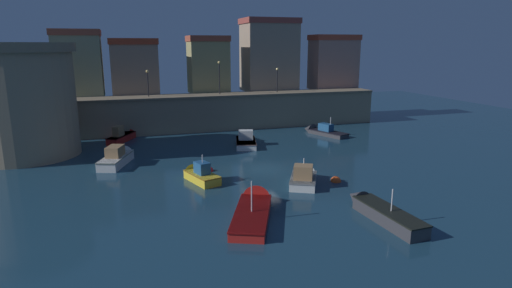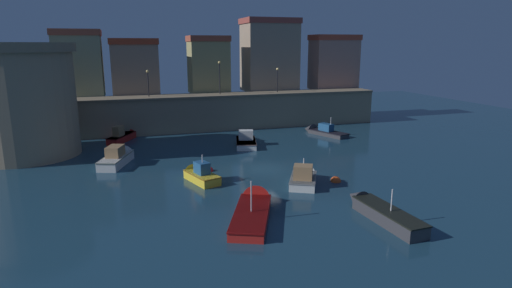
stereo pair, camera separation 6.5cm
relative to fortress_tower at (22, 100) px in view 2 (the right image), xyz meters
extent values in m
plane|color=#19384C|center=(19.21, -10.63, -5.12)|extent=(96.23, 96.23, 0.00)
cube|color=gray|center=(19.21, 7.11, -3.13)|extent=(40.13, 3.40, 3.97)
cube|color=#73644F|center=(19.21, 7.11, -1.02)|extent=(40.13, 3.70, 0.24)
cube|color=gray|center=(4.04, 10.91, 2.33)|extent=(5.08, 4.19, 6.95)
cube|color=#964B37|center=(4.04, 10.91, 6.15)|extent=(5.28, 4.36, 0.70)
cube|color=gray|center=(10.19, 11.74, 1.85)|extent=(5.34, 5.85, 5.98)
cube|color=#A53B24|center=(10.19, 11.74, 5.19)|extent=(5.56, 6.09, 0.70)
cube|color=#978D5C|center=(19.07, 10.91, 2.02)|extent=(4.74, 4.20, 6.34)
cube|color=#9A4531|center=(19.07, 10.91, 5.54)|extent=(4.93, 4.36, 0.70)
cube|color=gray|center=(27.29, 11.34, 3.14)|extent=(6.70, 5.05, 8.58)
cube|color=brown|center=(27.29, 11.34, 7.78)|extent=(6.97, 5.25, 0.70)
cube|color=tan|center=(36.29, 10.55, 2.14)|extent=(6.12, 3.47, 6.56)
cube|color=#B1442E|center=(36.29, 10.55, 5.76)|extent=(6.37, 3.61, 0.70)
cylinder|color=gray|center=(0.00, 0.00, -0.46)|extent=(9.13, 9.13, 9.31)
cylinder|color=#776852|center=(0.00, 0.00, 4.59)|extent=(9.86, 9.86, 0.80)
cylinder|color=black|center=(11.42, 7.11, 0.43)|extent=(0.12, 0.12, 2.67)
sphere|color=#F9D172|center=(11.42, 7.11, 1.91)|extent=(0.32, 0.32, 0.32)
cylinder|color=black|center=(19.64, 7.11, 0.87)|extent=(0.12, 0.12, 3.54)
sphere|color=#F9D172|center=(19.64, 7.11, 2.79)|extent=(0.32, 0.32, 0.32)
cylinder|color=black|center=(26.89, 7.11, 0.42)|extent=(0.12, 0.12, 2.66)
sphere|color=#F9D172|center=(26.89, 7.11, 1.90)|extent=(0.32, 0.32, 0.32)
cube|color=red|center=(8.20, 3.50, -4.76)|extent=(3.03, 4.34, 0.70)
cone|color=red|center=(9.46, 5.89, -4.76)|extent=(1.53, 1.58, 1.10)
cube|color=#410C09|center=(8.20, 3.50, -4.45)|extent=(3.09, 4.43, 0.08)
cube|color=olive|center=(7.93, 3.00, -3.89)|extent=(1.23, 1.43, 1.04)
cube|color=#99B7C6|center=(8.22, 3.54, -3.84)|extent=(0.63, 0.37, 0.62)
cube|color=silver|center=(7.74, -5.71, -4.73)|extent=(3.03, 4.83, 0.78)
cone|color=silver|center=(8.70, -3.01, -4.73)|extent=(1.85, 1.71, 1.51)
cube|color=#626B5C|center=(7.74, -5.71, -4.38)|extent=(3.09, 4.92, 0.08)
cube|color=olive|center=(7.73, -5.76, -3.90)|extent=(1.64, 2.01, 0.87)
cube|color=white|center=(20.10, -2.41, -4.81)|extent=(2.89, 4.63, 0.61)
cone|color=white|center=(20.76, 0.21, -4.81)|extent=(2.04, 1.61, 1.80)
cube|color=#795850|center=(20.10, -2.41, -4.54)|extent=(2.95, 4.72, 0.08)
cube|color=silver|center=(20.17, -2.13, -4.03)|extent=(1.63, 1.30, 0.95)
cube|color=#99B7C6|center=(20.29, -1.66, -3.98)|extent=(1.27, 0.37, 0.57)
cube|color=gold|center=(13.87, -12.36, -4.78)|extent=(2.36, 3.54, 0.66)
cone|color=gold|center=(13.22, -10.43, -4.78)|extent=(1.55, 1.29, 1.33)
cube|color=brown|center=(13.87, -12.36, -4.49)|extent=(2.41, 3.61, 0.08)
cube|color=navy|center=(13.88, -12.39, -4.02)|extent=(1.15, 1.38, 0.86)
cylinder|color=#B2B2B7|center=(13.91, -12.49, -3.73)|extent=(0.08, 0.08, 1.45)
cube|color=red|center=(15.31, -20.28, -4.82)|extent=(3.97, 6.03, 0.59)
cone|color=red|center=(16.68, -17.03, -4.82)|extent=(2.20, 1.99, 1.80)
cube|color=maroon|center=(15.31, -20.28, -4.57)|extent=(4.05, 6.15, 0.08)
cylinder|color=#B2B2B7|center=(15.32, -20.26, -3.62)|extent=(0.08, 0.08, 1.83)
cube|color=#333338|center=(30.32, -0.24, -4.87)|extent=(3.23, 4.95, 0.48)
cone|color=#333338|center=(29.19, 2.50, -4.87)|extent=(1.86, 1.78, 1.47)
cube|color=black|center=(30.32, -0.24, -4.67)|extent=(3.29, 5.05, 0.08)
cube|color=navy|center=(30.20, 0.06, -4.23)|extent=(1.43, 1.79, 0.81)
cube|color=#99B7C6|center=(29.90, 0.79, -4.19)|extent=(0.77, 0.36, 0.48)
cylinder|color=#B2B2B7|center=(30.45, -0.54, -3.81)|extent=(0.08, 0.08, 1.64)
cube|color=silver|center=(20.72, -15.31, -4.80)|extent=(3.08, 3.75, 0.64)
cone|color=silver|center=(21.66, -13.46, -4.80)|extent=(1.91, 1.59, 1.67)
cube|color=slate|center=(20.72, -15.31, -4.52)|extent=(3.14, 3.83, 0.08)
cube|color=olive|center=(20.51, -15.71, -3.99)|extent=(1.68, 1.60, 0.99)
cylinder|color=#B2B2B7|center=(20.76, -15.23, -3.79)|extent=(0.08, 0.08, 1.37)
cube|color=#333338|center=(22.67, -22.86, -4.71)|extent=(1.62, 5.29, 0.81)
cone|color=#333338|center=(22.49, -19.60, -4.71)|extent=(1.34, 1.47, 1.26)
cube|color=black|center=(22.67, -22.86, -4.35)|extent=(1.66, 5.40, 0.08)
cylinder|color=#B2B2B7|center=(22.68, -23.05, -3.67)|extent=(0.08, 0.08, 1.28)
sphere|color=#EA4C19|center=(23.37, -15.25, -5.12)|extent=(0.79, 0.79, 0.79)
sphere|color=red|center=(14.91, -9.77, -5.12)|extent=(0.70, 0.70, 0.70)
camera|label=1|loc=(8.79, -41.91, 4.78)|focal=29.54mm
camera|label=2|loc=(8.85, -41.93, 4.78)|focal=29.54mm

